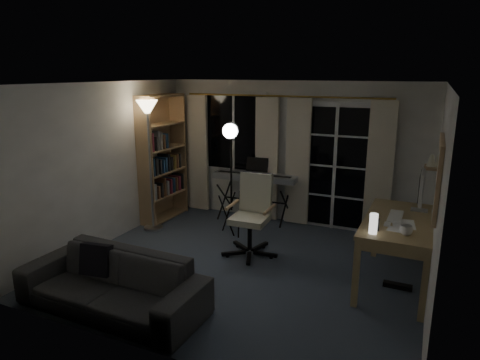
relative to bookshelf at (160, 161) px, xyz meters
name	(u,v)px	position (x,y,z in m)	size (l,w,h in m)	color
floor	(244,267)	(2.13, -1.21, -1.04)	(4.50, 4.00, 0.02)	#3B4456
window	(234,132)	(1.08, 0.76, 0.47)	(1.20, 0.08, 1.40)	white
french_door	(335,168)	(2.88, 0.76, 0.00)	(1.32, 0.09, 2.11)	white
curtains	(281,160)	(1.99, 0.67, 0.07)	(3.60, 0.07, 2.13)	gold
bookshelf	(160,161)	(0.00, 0.00, 0.00)	(0.38, 1.02, 2.17)	#A57F57
torchiere_lamp	(148,127)	(0.18, -0.53, 0.67)	(0.42, 0.42, 2.11)	#B2B2B7
keyboard_piano	(255,178)	(1.59, 0.48, -0.24)	(1.45, 0.75, 1.04)	black
studio_light	(231,144)	(1.50, -0.28, 0.45)	(0.41, 0.41, 1.84)	black
office_chair	(253,207)	(2.05, -0.70, -0.36)	(0.76, 0.79, 1.14)	black
desk	(399,228)	(4.01, -0.88, -0.29)	(0.80, 1.57, 0.84)	#9E8051
monitor	(422,186)	(4.20, -0.43, 0.13)	(0.20, 0.60, 0.52)	silver
desk_clutter	(390,240)	(3.94, -1.12, -0.37)	(0.50, 0.95, 1.06)	white
mug	(406,229)	(4.11, -1.38, -0.12)	(0.14, 0.11, 0.14)	silver
wall_mirror	(438,177)	(4.35, -1.56, 0.52)	(0.04, 0.94, 0.74)	#A57F57
framed_print	(439,155)	(4.36, -0.66, 0.57)	(0.03, 0.42, 0.32)	#A57F57
wall_shelf	(431,163)	(4.29, -0.16, 0.38)	(0.16, 0.30, 0.18)	#A57F57
sofa	(111,274)	(1.24, -2.76, -0.62)	(2.12, 0.66, 0.82)	#2A2A2C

